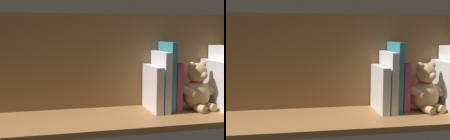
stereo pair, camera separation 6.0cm
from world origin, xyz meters
The scene contains 8 objects.
ground_plane centered at (0.00, 0.00, -1.10)cm, with size 114.43×31.71×2.20cm, color #9E6B3D.
shelf_back_panel centered at (0.00, -13.61, 18.76)cm, with size 114.43×1.50×37.52cm, color brown.
book_0 centered at (-43.00, -2.42, 9.53)cm, with size 2.80×20.07×19.07cm, color silver.
teddy_bear centered at (-34.78, -2.00, 8.35)cm, with size 14.59×14.38×18.97cm.
book_1 centered at (-26.07, -5.65, 9.54)cm, with size 2.28×13.62×19.08cm, color #B23F72.
book_2 centered at (-23.29, -5.25, 13.25)cm, with size 2.04×14.42×26.50cm, color teal.
book_3 centered at (-20.41, -4.36, 11.45)cm, with size 2.48×16.20×22.90cm, color silver.
book_4 centered at (-17.10, -4.27, 8.77)cm, with size 2.89×16.38×17.53cm, color silver.
Camera 2 is at (17.27, 105.42, 30.61)cm, focal length 48.20 mm.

